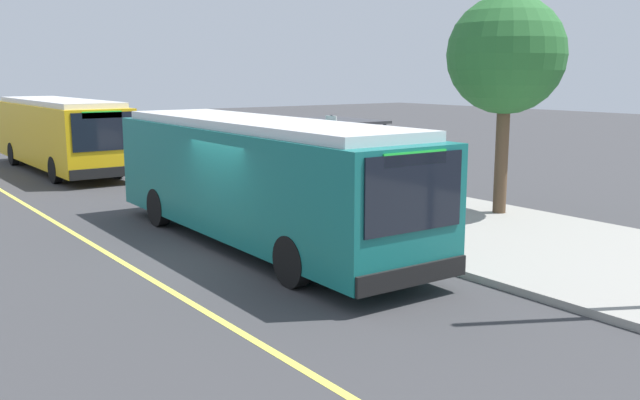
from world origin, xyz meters
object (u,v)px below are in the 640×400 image
object	(u,v)px
transit_bus_second	(60,132)
route_sign_post	(331,154)
transit_bus_main	(257,176)
pedestrian_commuter	(313,169)
waiting_bench	(343,186)

from	to	relation	value
transit_bus_second	route_sign_post	size ratio (longest dim) A/B	3.80
transit_bus_main	transit_bus_second	bearing A→B (deg)	-179.79
transit_bus_second	pedestrian_commuter	xyz separation A→B (m)	(12.29, 4.01, -0.50)
transit_bus_main	transit_bus_second	distance (m)	15.63
waiting_bench	route_sign_post	size ratio (longest dim) A/B	0.57
transit_bus_main	route_sign_post	xyz separation A→B (m)	(-0.31, 2.39, 0.34)
transit_bus_main	transit_bus_second	xyz separation A→B (m)	(-15.63, -0.06, -0.00)
transit_bus_main	waiting_bench	world-z (taller)	transit_bus_main
transit_bus_second	pedestrian_commuter	size ratio (longest dim) A/B	6.30
waiting_bench	route_sign_post	world-z (taller)	route_sign_post
route_sign_post	waiting_bench	bearing A→B (deg)	136.65
transit_bus_main	transit_bus_second	size ratio (longest dim) A/B	1.02
transit_bus_main	transit_bus_second	world-z (taller)	same
waiting_bench	pedestrian_commuter	bearing A→B (deg)	-138.59
transit_bus_main	pedestrian_commuter	size ratio (longest dim) A/B	6.44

